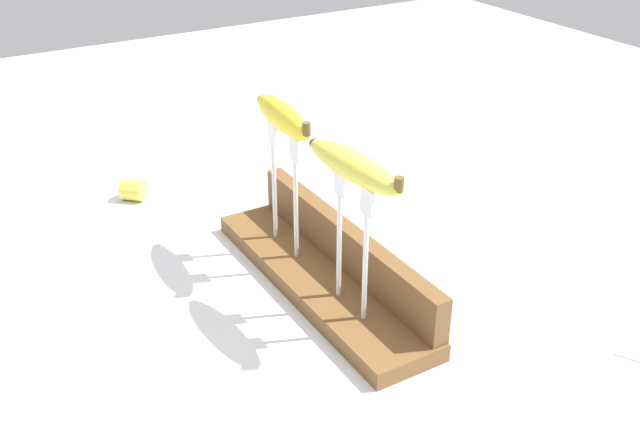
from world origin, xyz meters
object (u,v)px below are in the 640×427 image
(fork_stand_right, at_px, (352,233))
(banana_raised_right, at_px, (354,166))
(fork_stand_left, at_px, (284,179))
(banana_chunk_near, at_px, (133,190))
(banana_raised_left, at_px, (283,116))

(fork_stand_right, distance_m, banana_raised_right, 0.10)
(fork_stand_right, relative_size, banana_raised_right, 1.03)
(fork_stand_left, bearing_deg, fork_stand_right, 0.00)
(fork_stand_left, bearing_deg, banana_chunk_near, -156.93)
(fork_stand_right, height_order, banana_raised_left, banana_raised_left)
(fork_stand_right, height_order, banana_raised_right, banana_raised_right)
(banana_raised_right, bearing_deg, fork_stand_left, 180.00)
(banana_raised_left, bearing_deg, fork_stand_left, -3.94)
(banana_raised_right, relative_size, banana_chunk_near, 3.35)
(fork_stand_left, relative_size, fork_stand_right, 1.01)
(fork_stand_right, distance_m, banana_chunk_near, 0.55)
(fork_stand_left, xyz_separation_m, fork_stand_right, (0.19, 0.00, -0.00))
(fork_stand_right, bearing_deg, banana_chunk_near, -164.83)
(fork_stand_left, height_order, banana_chunk_near, fork_stand_left)
(fork_stand_right, bearing_deg, banana_raised_right, -175.95)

